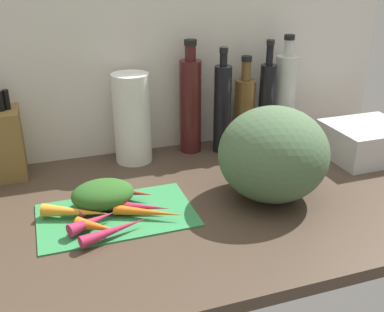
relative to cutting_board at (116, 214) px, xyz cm
name	(u,v)px	position (x,y,z in cm)	size (l,w,h in cm)	color
ground_plane	(178,206)	(16.60, 2.08, -1.90)	(170.00, 80.00, 3.00)	#47382B
wall_back	(140,58)	(16.60, 40.58, 29.60)	(170.00, 3.00, 60.00)	silver
cutting_board	(116,214)	(0.00, 0.00, 0.00)	(37.90, 23.03, 0.80)	#338C4C
carrot_0	(116,199)	(0.81, 3.77, 2.19)	(3.58, 3.58, 11.25)	#B2264C
carrot_1	(128,192)	(4.38, 6.96, 1.95)	(3.11, 3.11, 13.75)	red
carrot_2	(107,202)	(-1.49, 4.01, 1.54)	(2.28, 2.28, 16.68)	#B2264C
carrot_3	(141,207)	(5.87, -1.38, 1.79)	(2.77, 2.77, 14.55)	#B2264C
carrot_4	(98,227)	(-5.50, -7.20, 1.88)	(2.96, 2.96, 10.85)	orange
carrot_5	(93,221)	(-6.24, -4.56, 1.96)	(3.13, 3.13, 12.20)	#B2264C
carrot_6	(149,212)	(7.15, -4.41, 1.69)	(2.59, 2.59, 17.18)	orange
carrot_7	(76,212)	(-9.56, 0.96, 2.02)	(3.24, 3.24, 16.59)	orange
carrot_8	(114,230)	(-2.12, -9.67, 1.80)	(2.80, 2.80, 16.48)	#B2264C
carrot_greens_pile	(103,194)	(-2.34, 4.62, 3.72)	(15.70, 12.07, 6.64)	#2D6023
winter_squash	(273,154)	(40.54, -3.45, 11.91)	(28.49, 27.79, 24.62)	#4C6B47
knife_block	(0,142)	(-26.53, 33.18, 9.93)	(12.49, 13.41, 25.37)	olive
paper_towel_roll	(132,119)	(11.44, 31.58, 13.32)	(11.19, 11.19, 27.44)	white
bottle_0	(190,104)	(30.72, 33.51, 15.35)	(6.89, 6.89, 35.85)	#471919
bottle_1	(222,108)	(40.17, 29.99, 14.24)	(5.47, 5.47, 33.66)	black
bottle_2	(244,111)	(48.93, 32.12, 11.74)	(6.69, 6.69, 30.02)	brown
bottle_3	(267,103)	(56.35, 30.99, 14.04)	(5.23, 5.23, 34.84)	black
bottle_4	(284,97)	(63.96, 32.73, 14.74)	(7.38, 7.38, 35.72)	silver
dish_rack	(367,141)	(81.50, 10.47, 4.87)	(24.21, 20.95, 10.54)	silver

